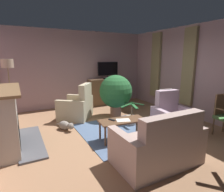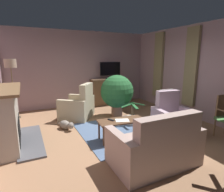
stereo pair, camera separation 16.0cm
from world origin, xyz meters
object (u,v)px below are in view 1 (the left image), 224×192
(coffee_table, at_px, (122,122))
(television, at_px, (108,70))
(tv_remote, at_px, (112,120))
(sofa_floral, at_px, (158,146))
(potted_plant_small_fern_corner, at_px, (132,118))
(cat, at_px, (66,125))
(fireplace, at_px, (9,120))
(armchair_angled_to_table, at_px, (173,119))
(tv_cabinet, at_px, (107,92))
(folded_newspaper, at_px, (123,120))
(armchair_beside_cabinet, at_px, (77,107))
(floor_lamp, at_px, (8,70))
(potted_plant_on_hearth_side, at_px, (116,92))

(coffee_table, bearing_deg, television, 69.29)
(television, relative_size, coffee_table, 0.77)
(tv_remote, distance_m, sofa_floral, 1.27)
(potted_plant_small_fern_corner, relative_size, cat, 1.17)
(coffee_table, relative_size, sofa_floral, 0.73)
(fireplace, xyz_separation_m, television, (3.38, 2.24, 0.77))
(armchair_angled_to_table, xyz_separation_m, potted_plant_small_fern_corner, (-0.61, 0.93, -0.16))
(television, height_order, potted_plant_small_fern_corner, television)
(tv_cabinet, distance_m, folded_newspaper, 3.31)
(television, height_order, armchair_angled_to_table, television)
(fireplace, distance_m, sofa_floral, 3.00)
(coffee_table, xyz_separation_m, armchair_angled_to_table, (1.35, -0.20, -0.08))
(armchair_beside_cabinet, relative_size, potted_plant_small_fern_corner, 1.56)
(potted_plant_small_fern_corner, distance_m, floor_lamp, 3.79)
(armchair_beside_cabinet, xyz_separation_m, floor_lamp, (-1.75, 0.80, 1.14))
(tv_remote, bearing_deg, armchair_beside_cabinet, 163.91)
(sofa_floral, distance_m, armchair_beside_cabinet, 3.10)
(tv_remote, bearing_deg, cat, -167.19)
(tv_remote, bearing_deg, coffee_table, 45.36)
(tv_cabinet, distance_m, cat, 2.91)
(folded_newspaper, xyz_separation_m, floor_lamp, (-2.21, 2.74, 1.02))
(coffee_table, xyz_separation_m, floor_lamp, (-2.21, 2.71, 1.08))
(tv_remote, distance_m, potted_plant_on_hearth_side, 1.74)
(coffee_table, bearing_deg, fireplace, 160.77)
(coffee_table, relative_size, armchair_angled_to_table, 1.06)
(tv_cabinet, distance_m, television, 0.88)
(sofa_floral, bearing_deg, folded_newspaper, 92.11)
(tv_cabinet, bearing_deg, armchair_angled_to_table, -86.48)
(tv_cabinet, height_order, folded_newspaper, tv_cabinet)
(fireplace, bearing_deg, cat, 16.81)
(potted_plant_on_hearth_side, bearing_deg, potted_plant_small_fern_corner, -85.51)
(armchair_angled_to_table, bearing_deg, folded_newspaper, 172.88)
(folded_newspaper, distance_m, floor_lamp, 3.66)
(television, bearing_deg, potted_plant_small_fern_corner, -99.98)
(armchair_beside_cabinet, bearing_deg, potted_plant_small_fern_corner, -44.63)
(television, relative_size, potted_plant_small_fern_corner, 1.04)
(folded_newspaper, bearing_deg, potted_plant_small_fern_corner, 65.81)
(folded_newspaper, distance_m, sofa_floral, 1.12)
(sofa_floral, bearing_deg, television, 75.20)
(coffee_table, height_order, armchair_beside_cabinet, armchair_beside_cabinet)
(tv_cabinet, bearing_deg, potted_plant_small_fern_corner, -99.76)
(armchair_beside_cabinet, bearing_deg, tv_cabinet, 36.00)
(armchair_angled_to_table, xyz_separation_m, floor_lamp, (-3.55, 2.91, 1.16))
(armchair_beside_cabinet, bearing_deg, tv_remote, -82.51)
(armchair_angled_to_table, bearing_deg, cat, 150.12)
(sofa_floral, height_order, floor_lamp, floor_lamp)
(folded_newspaper, bearing_deg, coffee_table, 111.01)
(cat, bearing_deg, sofa_floral, -65.44)
(armchair_angled_to_table, xyz_separation_m, potted_plant_on_hearth_side, (-0.67, 1.74, 0.45))
(potted_plant_small_fern_corner, relative_size, potted_plant_on_hearth_side, 0.62)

